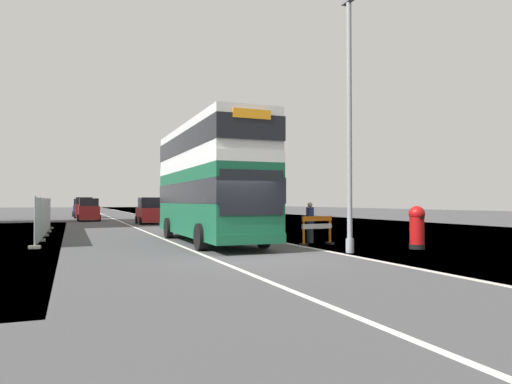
{
  "coord_description": "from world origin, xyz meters",
  "views": [
    {
      "loc": [
        -5.24,
        -13.39,
        1.81
      ],
      "look_at": [
        1.93,
        4.54,
        2.2
      ],
      "focal_mm": 32.52,
      "sensor_mm": 36.0,
      "label": 1
    }
  ],
  "objects_px": {
    "double_decker_bus": "(209,181)",
    "pedestrian_at_kerb": "(310,222)",
    "roadworks_barrier": "(317,227)",
    "car_receding_far": "(84,208)",
    "car_oncoming_near": "(150,212)",
    "lamppost_foreground": "(349,131)",
    "car_far_side": "(81,208)",
    "red_pillar_postbox": "(417,225)",
    "car_receding_mid": "(89,210)"
  },
  "relations": [
    {
      "from": "double_decker_bus",
      "to": "car_far_side",
      "type": "relative_size",
      "value": 2.54
    },
    {
      "from": "double_decker_bus",
      "to": "car_receding_mid",
      "type": "distance_m",
      "value": 26.12
    },
    {
      "from": "double_decker_bus",
      "to": "pedestrian_at_kerb",
      "type": "relative_size",
      "value": 5.99
    },
    {
      "from": "car_receding_far",
      "to": "car_oncoming_near",
      "type": "bearing_deg",
      "value": -74.23
    },
    {
      "from": "roadworks_barrier",
      "to": "car_far_side",
      "type": "bearing_deg",
      "value": 100.88
    },
    {
      "from": "double_decker_bus",
      "to": "pedestrian_at_kerb",
      "type": "xyz_separation_m",
      "value": [
        4.01,
        -1.92,
        -1.84
      ]
    },
    {
      "from": "roadworks_barrier",
      "to": "car_receding_far",
      "type": "height_order",
      "value": "car_receding_far"
    },
    {
      "from": "double_decker_bus",
      "to": "lamppost_foreground",
      "type": "distance_m",
      "value": 7.02
    },
    {
      "from": "lamppost_foreground",
      "to": "car_oncoming_near",
      "type": "xyz_separation_m",
      "value": [
        -3.21,
        23.92,
        -3.32
      ]
    },
    {
      "from": "double_decker_bus",
      "to": "roadworks_barrier",
      "type": "distance_m",
      "value": 5.18
    },
    {
      "from": "red_pillar_postbox",
      "to": "car_oncoming_near",
      "type": "relative_size",
      "value": 0.42
    },
    {
      "from": "lamppost_foreground",
      "to": "car_receding_far",
      "type": "relative_size",
      "value": 2.2
    },
    {
      "from": "roadworks_barrier",
      "to": "car_oncoming_near",
      "type": "bearing_deg",
      "value": 99.79
    },
    {
      "from": "red_pillar_postbox",
      "to": "roadworks_barrier",
      "type": "bearing_deg",
      "value": 133.45
    },
    {
      "from": "car_receding_far",
      "to": "car_far_side",
      "type": "xyz_separation_m",
      "value": [
        -0.17,
        6.38,
        -0.06
      ]
    },
    {
      "from": "car_oncoming_near",
      "to": "double_decker_bus",
      "type": "bearing_deg",
      "value": -90.66
    },
    {
      "from": "car_oncoming_near",
      "to": "red_pillar_postbox",
      "type": "bearing_deg",
      "value": -75.1
    },
    {
      "from": "double_decker_bus",
      "to": "lamppost_foreground",
      "type": "xyz_separation_m",
      "value": [
        3.42,
        -5.92,
        1.58
      ]
    },
    {
      "from": "red_pillar_postbox",
      "to": "pedestrian_at_kerb",
      "type": "bearing_deg",
      "value": 123.28
    },
    {
      "from": "red_pillar_postbox",
      "to": "double_decker_bus",
      "type": "bearing_deg",
      "value": 138.61
    },
    {
      "from": "lamppost_foreground",
      "to": "car_far_side",
      "type": "height_order",
      "value": "lamppost_foreground"
    },
    {
      "from": "double_decker_bus",
      "to": "car_receding_mid",
      "type": "xyz_separation_m",
      "value": [
        -4.17,
        25.72,
        -1.75
      ]
    },
    {
      "from": "car_receding_far",
      "to": "car_far_side",
      "type": "bearing_deg",
      "value": 91.53
    },
    {
      "from": "roadworks_barrier",
      "to": "red_pillar_postbox",
      "type": "bearing_deg",
      "value": -46.55
    },
    {
      "from": "roadworks_barrier",
      "to": "car_receding_far",
      "type": "bearing_deg",
      "value": 102.44
    },
    {
      "from": "double_decker_bus",
      "to": "red_pillar_postbox",
      "type": "relative_size",
      "value": 6.48
    },
    {
      "from": "lamppost_foreground",
      "to": "red_pillar_postbox",
      "type": "bearing_deg",
      "value": 3.14
    },
    {
      "from": "car_oncoming_near",
      "to": "car_receding_far",
      "type": "distance_m",
      "value": 16.85
    },
    {
      "from": "double_decker_bus",
      "to": "red_pillar_postbox",
      "type": "xyz_separation_m",
      "value": [
        6.52,
        -5.75,
        -1.83
      ]
    },
    {
      "from": "car_far_side",
      "to": "red_pillar_postbox",
      "type": "bearing_deg",
      "value": -76.57
    },
    {
      "from": "red_pillar_postbox",
      "to": "car_receding_far",
      "type": "relative_size",
      "value": 0.4
    },
    {
      "from": "double_decker_bus",
      "to": "lamppost_foreground",
      "type": "height_order",
      "value": "lamppost_foreground"
    },
    {
      "from": "car_receding_mid",
      "to": "double_decker_bus",
      "type": "bearing_deg",
      "value": -80.8
    },
    {
      "from": "pedestrian_at_kerb",
      "to": "double_decker_bus",
      "type": "bearing_deg",
      "value": 154.42
    },
    {
      "from": "red_pillar_postbox",
      "to": "car_oncoming_near",
      "type": "height_order",
      "value": "car_oncoming_near"
    },
    {
      "from": "double_decker_bus",
      "to": "car_receding_far",
      "type": "height_order",
      "value": "double_decker_bus"
    },
    {
      "from": "lamppost_foreground",
      "to": "roadworks_barrier",
      "type": "relative_size",
      "value": 6.07
    },
    {
      "from": "car_receding_far",
      "to": "lamppost_foreground",
      "type": "bearing_deg",
      "value": -79.01
    },
    {
      "from": "car_receding_mid",
      "to": "car_far_side",
      "type": "relative_size",
      "value": 0.98
    },
    {
      "from": "car_oncoming_near",
      "to": "car_far_side",
      "type": "bearing_deg",
      "value": 101.87
    },
    {
      "from": "double_decker_bus",
      "to": "car_oncoming_near",
      "type": "distance_m",
      "value": 18.08
    },
    {
      "from": "double_decker_bus",
      "to": "lamppost_foreground",
      "type": "bearing_deg",
      "value": -59.99
    },
    {
      "from": "roadworks_barrier",
      "to": "pedestrian_at_kerb",
      "type": "height_order",
      "value": "pedestrian_at_kerb"
    },
    {
      "from": "lamppost_foreground",
      "to": "car_far_side",
      "type": "bearing_deg",
      "value": 99.72
    },
    {
      "from": "roadworks_barrier",
      "to": "car_far_side",
      "type": "height_order",
      "value": "car_far_side"
    },
    {
      "from": "red_pillar_postbox",
      "to": "car_receding_mid",
      "type": "bearing_deg",
      "value": 108.76
    },
    {
      "from": "red_pillar_postbox",
      "to": "car_receding_mid",
      "type": "xyz_separation_m",
      "value": [
        -10.69,
        31.48,
        0.08
      ]
    },
    {
      "from": "car_receding_mid",
      "to": "car_far_side",
      "type": "distance_m",
      "value": 14.87
    },
    {
      "from": "lamppost_foreground",
      "to": "pedestrian_at_kerb",
      "type": "distance_m",
      "value": 5.29
    },
    {
      "from": "pedestrian_at_kerb",
      "to": "car_receding_mid",
      "type": "bearing_deg",
      "value": 106.48
    }
  ]
}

